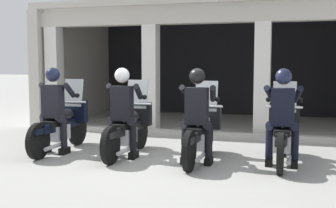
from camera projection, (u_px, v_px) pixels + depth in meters
name	position (u px, v px, depth m)	size (l,w,h in m)	color
ground_plane	(198.00, 133.00, 10.40)	(80.00, 80.00, 0.00)	#999993
station_building	(222.00, 51.00, 12.40)	(9.09, 4.61, 3.18)	black
kerb_strip	(200.00, 134.00, 9.92)	(8.59, 0.24, 0.12)	#B7B5AD
motorcycle_far_left	(63.00, 124.00, 8.32)	(0.62, 2.04, 1.35)	black
police_officer_far_left	(54.00, 103.00, 8.01)	(0.63, 0.61, 1.58)	black
motorcycle_center_left	(129.00, 127.00, 7.95)	(0.62, 2.04, 1.35)	black
police_officer_center_left	(123.00, 105.00, 7.64)	(0.63, 0.61, 1.58)	black
motorcycle_center_right	(201.00, 131.00, 7.49)	(0.62, 2.04, 1.35)	black
police_officer_center_right	(197.00, 108.00, 7.18)	(0.63, 0.61, 1.58)	black
motorcycle_far_right	(283.00, 133.00, 7.31)	(0.62, 2.04, 1.35)	black
police_officer_far_right	(283.00, 109.00, 7.00)	(0.63, 0.61, 1.58)	black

